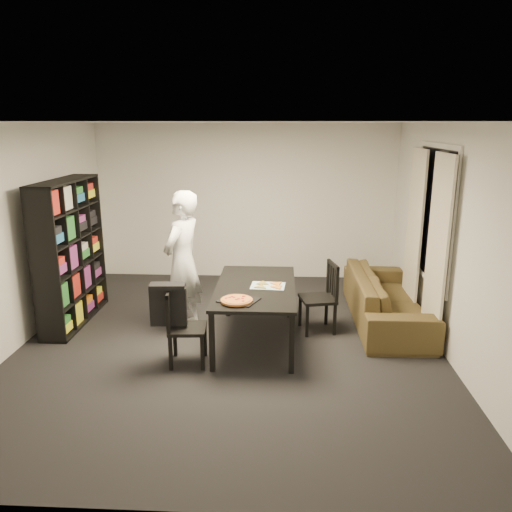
{
  "coord_description": "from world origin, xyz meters",
  "views": [
    {
      "loc": [
        0.6,
        -5.58,
        2.59
      ],
      "look_at": [
        0.3,
        0.18,
        1.05
      ],
      "focal_mm": 35.0,
      "sensor_mm": 36.0,
      "label": 1
    }
  ],
  "objects_px": {
    "dining_table": "(256,291)",
    "baking_tray": "(239,300)",
    "pepperoni_pizza": "(237,300)",
    "chair_right": "(324,292)",
    "person": "(183,262)",
    "bookshelf": "(70,253)",
    "chair_left": "(180,322)",
    "sofa": "(386,298)"
  },
  "relations": [
    {
      "from": "dining_table",
      "to": "baking_tray",
      "type": "distance_m",
      "value": 0.54
    },
    {
      "from": "pepperoni_pizza",
      "to": "dining_table",
      "type": "bearing_deg",
      "value": 73.14
    },
    {
      "from": "dining_table",
      "to": "chair_right",
      "type": "distance_m",
      "value": 0.94
    },
    {
      "from": "person",
      "to": "pepperoni_pizza",
      "type": "distance_m",
      "value": 1.2
    },
    {
      "from": "person",
      "to": "bookshelf",
      "type": "bearing_deg",
      "value": -76.35
    },
    {
      "from": "chair_left",
      "to": "person",
      "type": "xyz_separation_m",
      "value": [
        -0.14,
        0.97,
        0.41
      ]
    },
    {
      "from": "chair_right",
      "to": "baking_tray",
      "type": "distance_m",
      "value": 1.36
    },
    {
      "from": "baking_tray",
      "to": "dining_table",
      "type": "bearing_deg",
      "value": 72.95
    },
    {
      "from": "bookshelf",
      "to": "person",
      "type": "xyz_separation_m",
      "value": [
        1.52,
        -0.18,
        -0.05
      ]
    },
    {
      "from": "chair_right",
      "to": "person",
      "type": "distance_m",
      "value": 1.84
    },
    {
      "from": "chair_left",
      "to": "pepperoni_pizza",
      "type": "height_order",
      "value": "chair_left"
    },
    {
      "from": "person",
      "to": "dining_table",
      "type": "bearing_deg",
      "value": 90.83
    },
    {
      "from": "dining_table",
      "to": "chair_left",
      "type": "height_order",
      "value": "chair_left"
    },
    {
      "from": "chair_right",
      "to": "baking_tray",
      "type": "height_order",
      "value": "chair_right"
    },
    {
      "from": "dining_table",
      "to": "person",
      "type": "distance_m",
      "value": 1.03
    },
    {
      "from": "baking_tray",
      "to": "pepperoni_pizza",
      "type": "relative_size",
      "value": 1.14
    },
    {
      "from": "dining_table",
      "to": "pepperoni_pizza",
      "type": "distance_m",
      "value": 0.61
    },
    {
      "from": "chair_right",
      "to": "baking_tray",
      "type": "bearing_deg",
      "value": -61.0
    },
    {
      "from": "chair_left",
      "to": "chair_right",
      "type": "distance_m",
      "value": 1.93
    },
    {
      "from": "dining_table",
      "to": "sofa",
      "type": "relative_size",
      "value": 0.76
    },
    {
      "from": "chair_right",
      "to": "baking_tray",
      "type": "relative_size",
      "value": 2.24
    },
    {
      "from": "dining_table",
      "to": "chair_right",
      "type": "xyz_separation_m",
      "value": [
        0.86,
        0.37,
        -0.13
      ]
    },
    {
      "from": "chair_left",
      "to": "person",
      "type": "height_order",
      "value": "person"
    },
    {
      "from": "chair_left",
      "to": "chair_right",
      "type": "xyz_separation_m",
      "value": [
        1.65,
        1.0,
        0.02
      ]
    },
    {
      "from": "dining_table",
      "to": "sofa",
      "type": "xyz_separation_m",
      "value": [
        1.72,
        0.71,
        -0.32
      ]
    },
    {
      "from": "baking_tray",
      "to": "sofa",
      "type": "relative_size",
      "value": 0.18
    },
    {
      "from": "chair_right",
      "to": "person",
      "type": "bearing_deg",
      "value": -101.05
    },
    {
      "from": "chair_left",
      "to": "sofa",
      "type": "xyz_separation_m",
      "value": [
        2.51,
        1.34,
        -0.16
      ]
    },
    {
      "from": "person",
      "to": "baking_tray",
      "type": "relative_size",
      "value": 4.5
    },
    {
      "from": "person",
      "to": "sofa",
      "type": "bearing_deg",
      "value": 118.64
    },
    {
      "from": "chair_left",
      "to": "sofa",
      "type": "distance_m",
      "value": 2.85
    },
    {
      "from": "dining_table",
      "to": "pepperoni_pizza",
      "type": "xyz_separation_m",
      "value": [
        -0.18,
        -0.58,
        0.09
      ]
    },
    {
      "from": "chair_left",
      "to": "baking_tray",
      "type": "xyz_separation_m",
      "value": [
        0.64,
        0.11,
        0.22
      ]
    },
    {
      "from": "pepperoni_pizza",
      "to": "chair_left",
      "type": "bearing_deg",
      "value": -175.39
    },
    {
      "from": "bookshelf",
      "to": "baking_tray",
      "type": "relative_size",
      "value": 4.75
    },
    {
      "from": "chair_right",
      "to": "sofa",
      "type": "xyz_separation_m",
      "value": [
        0.86,
        0.34,
        -0.19
      ]
    },
    {
      "from": "baking_tray",
      "to": "person",
      "type": "bearing_deg",
      "value": 132.54
    },
    {
      "from": "dining_table",
      "to": "pepperoni_pizza",
      "type": "height_order",
      "value": "pepperoni_pizza"
    },
    {
      "from": "person",
      "to": "sofa",
      "type": "distance_m",
      "value": 2.74
    },
    {
      "from": "baking_tray",
      "to": "pepperoni_pizza",
      "type": "xyz_separation_m",
      "value": [
        -0.02,
        -0.06,
        0.02
      ]
    },
    {
      "from": "chair_left",
      "to": "baking_tray",
      "type": "distance_m",
      "value": 0.69
    },
    {
      "from": "baking_tray",
      "to": "chair_right",
      "type": "bearing_deg",
      "value": 41.25
    }
  ]
}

